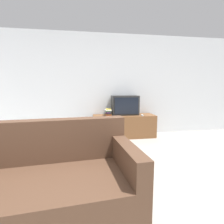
% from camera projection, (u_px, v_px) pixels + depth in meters
% --- Properties ---
extents(ground_plane, '(14.00, 14.00, 0.00)m').
position_uv_depth(ground_plane, '(97.00, 221.00, 1.68)').
color(ground_plane, '#9E998E').
extents(wall_back, '(9.00, 0.06, 2.60)m').
position_uv_depth(wall_back, '(87.00, 86.00, 4.45)').
color(wall_back, silver).
rests_on(wall_back, ground_plane).
extents(tv_stand, '(1.55, 0.51, 0.56)m').
position_uv_depth(tv_stand, '(124.00, 126.00, 4.44)').
color(tv_stand, brown).
rests_on(tv_stand, ground_plane).
extents(television, '(0.67, 0.37, 0.49)m').
position_uv_depth(television, '(125.00, 105.00, 4.44)').
color(television, black).
rests_on(television, tv_stand).
extents(couch, '(1.98, 1.05, 0.93)m').
position_uv_depth(couch, '(33.00, 192.00, 1.61)').
color(couch, '#4C3323').
rests_on(couch, ground_plane).
extents(book_stack, '(0.15, 0.21, 0.18)m').
position_uv_depth(book_stack, '(108.00, 112.00, 4.27)').
color(book_stack, '#B72D28').
rests_on(book_stack, tv_stand).
extents(remote_on_stand, '(0.07, 0.17, 0.02)m').
position_uv_depth(remote_on_stand, '(142.00, 115.00, 4.31)').
color(remote_on_stand, '#B7B7B7').
rests_on(remote_on_stand, tv_stand).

